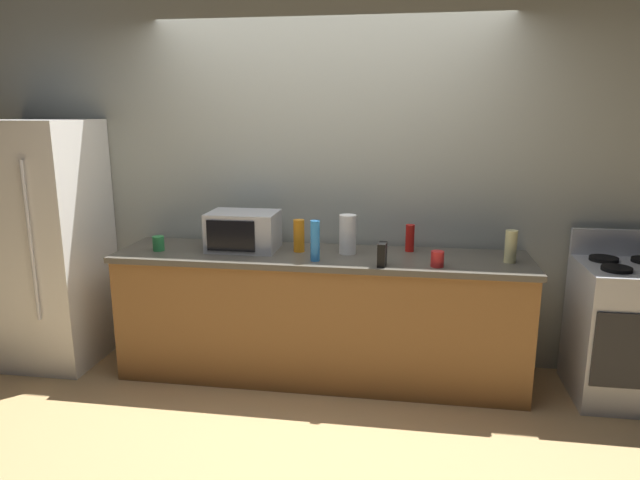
{
  "coord_description": "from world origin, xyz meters",
  "views": [
    {
      "loc": [
        0.58,
        -3.3,
        1.87
      ],
      "look_at": [
        0.0,
        0.4,
        1.0
      ],
      "focal_mm": 31.6,
      "sensor_mm": 36.0,
      "label": 1
    }
  ],
  "objects_px": {
    "stove_range": "(623,331)",
    "mug_green": "(158,243)",
    "cordless_phone": "(382,254)",
    "bottle_spray_cleaner": "(315,241)",
    "bottle_dish_soap": "(299,236)",
    "bottle_vinegar": "(511,246)",
    "mug_red": "(437,259)",
    "paper_towel_roll": "(348,234)",
    "microwave": "(243,231)",
    "bottle_hot_sauce": "(410,238)",
    "refrigerator": "(47,244)"
  },
  "relations": [
    {
      "from": "bottle_spray_cleaner",
      "to": "mug_green",
      "type": "distance_m",
      "value": 1.14
    },
    {
      "from": "stove_range",
      "to": "mug_red",
      "type": "relative_size",
      "value": 10.71
    },
    {
      "from": "cordless_phone",
      "to": "bottle_hot_sauce",
      "type": "relative_size",
      "value": 0.79
    },
    {
      "from": "bottle_dish_soap",
      "to": "bottle_hot_sauce",
      "type": "bearing_deg",
      "value": 9.41
    },
    {
      "from": "refrigerator",
      "to": "paper_towel_roll",
      "type": "height_order",
      "value": "refrigerator"
    },
    {
      "from": "refrigerator",
      "to": "bottle_dish_soap",
      "type": "relative_size",
      "value": 7.96
    },
    {
      "from": "bottle_dish_soap",
      "to": "bottle_spray_cleaner",
      "type": "bearing_deg",
      "value": -56.25
    },
    {
      "from": "bottle_vinegar",
      "to": "bottle_hot_sauce",
      "type": "height_order",
      "value": "bottle_vinegar"
    },
    {
      "from": "paper_towel_roll",
      "to": "bottle_dish_soap",
      "type": "bearing_deg",
      "value": 179.46
    },
    {
      "from": "bottle_dish_soap",
      "to": "mug_green",
      "type": "height_order",
      "value": "bottle_dish_soap"
    },
    {
      "from": "bottle_dish_soap",
      "to": "bottle_vinegar",
      "type": "distance_m",
      "value": 1.41
    },
    {
      "from": "stove_range",
      "to": "mug_green",
      "type": "distance_m",
      "value": 3.18
    },
    {
      "from": "bottle_dish_soap",
      "to": "bottle_vinegar",
      "type": "xyz_separation_m",
      "value": [
        1.41,
        -0.07,
        -0.01
      ]
    },
    {
      "from": "microwave",
      "to": "mug_red",
      "type": "height_order",
      "value": "microwave"
    },
    {
      "from": "paper_towel_roll",
      "to": "mug_red",
      "type": "xyz_separation_m",
      "value": [
        0.6,
        -0.25,
        -0.08
      ]
    },
    {
      "from": "bottle_spray_cleaner",
      "to": "microwave",
      "type": "bearing_deg",
      "value": 158.04
    },
    {
      "from": "paper_towel_roll",
      "to": "mug_red",
      "type": "height_order",
      "value": "paper_towel_roll"
    },
    {
      "from": "microwave",
      "to": "bottle_vinegar",
      "type": "distance_m",
      "value": 1.81
    },
    {
      "from": "microwave",
      "to": "mug_green",
      "type": "bearing_deg",
      "value": -168.11
    },
    {
      "from": "mug_red",
      "to": "bottle_hot_sauce",
      "type": "bearing_deg",
      "value": 114.6
    },
    {
      "from": "stove_range",
      "to": "bottle_dish_soap",
      "type": "relative_size",
      "value": 4.77
    },
    {
      "from": "stove_range",
      "to": "bottle_spray_cleaner",
      "type": "height_order",
      "value": "bottle_spray_cleaner"
    },
    {
      "from": "paper_towel_roll",
      "to": "bottle_hot_sauce",
      "type": "height_order",
      "value": "paper_towel_roll"
    },
    {
      "from": "refrigerator",
      "to": "stove_range",
      "type": "xyz_separation_m",
      "value": [
        4.05,
        0.0,
        -0.44
      ]
    },
    {
      "from": "refrigerator",
      "to": "paper_towel_roll",
      "type": "bearing_deg",
      "value": 1.29
    },
    {
      "from": "stove_range",
      "to": "cordless_phone",
      "type": "relative_size",
      "value": 7.2
    },
    {
      "from": "bottle_spray_cleaner",
      "to": "bottle_vinegar",
      "type": "distance_m",
      "value": 1.27
    },
    {
      "from": "microwave",
      "to": "mug_green",
      "type": "distance_m",
      "value": 0.6
    },
    {
      "from": "refrigerator",
      "to": "microwave",
      "type": "bearing_deg",
      "value": 1.84
    },
    {
      "from": "bottle_dish_soap",
      "to": "bottle_hot_sauce",
      "type": "height_order",
      "value": "bottle_dish_soap"
    },
    {
      "from": "cordless_phone",
      "to": "bottle_vinegar",
      "type": "xyz_separation_m",
      "value": [
        0.82,
        0.21,
        0.03
      ]
    },
    {
      "from": "stove_range",
      "to": "mug_green",
      "type": "height_order",
      "value": "stove_range"
    },
    {
      "from": "bottle_vinegar",
      "to": "mug_red",
      "type": "xyz_separation_m",
      "value": [
        -0.47,
        -0.18,
        -0.06
      ]
    },
    {
      "from": "stove_range",
      "to": "bottle_dish_soap",
      "type": "height_order",
      "value": "bottle_dish_soap"
    },
    {
      "from": "stove_range",
      "to": "mug_green",
      "type": "xyz_separation_m",
      "value": [
        -3.14,
        -0.07,
        0.49
      ]
    },
    {
      "from": "refrigerator",
      "to": "mug_green",
      "type": "xyz_separation_m",
      "value": [
        0.91,
        -0.07,
        0.05
      ]
    },
    {
      "from": "mug_red",
      "to": "mug_green",
      "type": "bearing_deg",
      "value": 176.35
    },
    {
      "from": "cordless_phone",
      "to": "bottle_spray_cleaner",
      "type": "relative_size",
      "value": 0.56
    },
    {
      "from": "stove_range",
      "to": "bottle_spray_cleaner",
      "type": "relative_size",
      "value": 4.01
    },
    {
      "from": "bottle_hot_sauce",
      "to": "mug_red",
      "type": "relative_size",
      "value": 1.88
    },
    {
      "from": "refrigerator",
      "to": "paper_towel_roll",
      "type": "xyz_separation_m",
      "value": [
        2.23,
        0.05,
        0.13
      ]
    },
    {
      "from": "bottle_spray_cleaner",
      "to": "bottle_dish_soap",
      "type": "height_order",
      "value": "bottle_spray_cleaner"
    },
    {
      "from": "paper_towel_roll",
      "to": "bottle_spray_cleaner",
      "type": "bearing_deg",
      "value": -130.35
    },
    {
      "from": "stove_range",
      "to": "bottle_hot_sauce",
      "type": "xyz_separation_m",
      "value": [
        -1.39,
        0.18,
        0.53
      ]
    },
    {
      "from": "microwave",
      "to": "bottle_vinegar",
      "type": "bearing_deg",
      "value": -2.06
    },
    {
      "from": "refrigerator",
      "to": "cordless_phone",
      "type": "relative_size",
      "value": 12.0
    },
    {
      "from": "bottle_hot_sauce",
      "to": "mug_green",
      "type": "relative_size",
      "value": 1.84
    },
    {
      "from": "refrigerator",
      "to": "bottle_hot_sauce",
      "type": "relative_size",
      "value": 9.51
    },
    {
      "from": "mug_red",
      "to": "mug_green",
      "type": "xyz_separation_m",
      "value": [
        -1.92,
        0.12,
        0.0
      ]
    },
    {
      "from": "bottle_dish_soap",
      "to": "refrigerator",
      "type": "bearing_deg",
      "value": -178.38
    }
  ]
}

